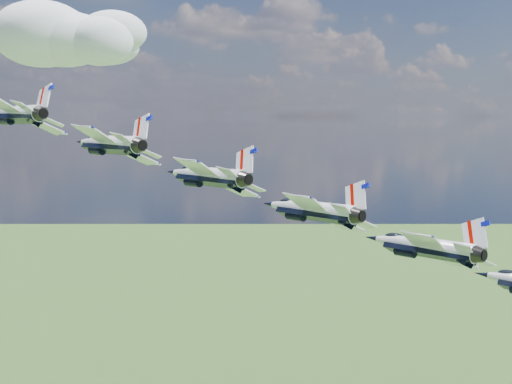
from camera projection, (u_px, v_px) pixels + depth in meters
name	position (u px, v px, depth m)	size (l,w,h in m)	color
cloud_far	(67.00, 32.00, 260.83)	(62.33, 48.98, 24.49)	white
jet_0	(15.00, 114.00, 82.44)	(9.92, 14.69, 4.39)	white
jet_1	(107.00, 143.00, 79.96)	(9.92, 14.69, 4.39)	white
jet_2	(205.00, 175.00, 77.48)	(9.92, 14.69, 4.39)	white
jet_3	(309.00, 209.00, 75.00)	(9.92, 14.69, 4.39)	white
jet_4	(420.00, 246.00, 72.52)	(9.92, 14.69, 4.39)	silver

